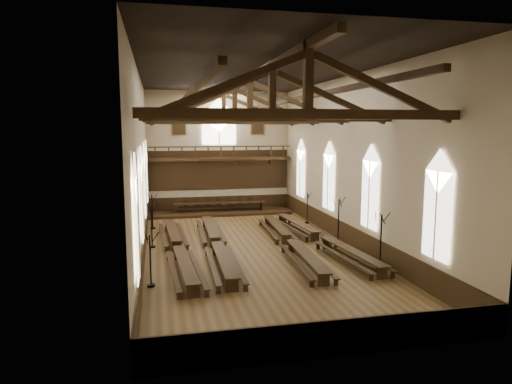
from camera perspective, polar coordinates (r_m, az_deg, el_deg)
ground at (r=26.64m, az=-0.74°, el=-7.10°), size 26.00×26.00×0.00m
room_walls at (r=25.73m, az=-0.76°, el=6.94°), size 26.00×26.00×26.00m
wainscot_band at (r=26.49m, az=-0.74°, el=-5.84°), size 12.00×26.00×1.20m
side_windows at (r=25.92m, az=-0.75°, el=0.92°), size 11.85×19.80×4.50m
end_window at (r=38.45m, az=-4.65°, el=8.37°), size 2.80×0.12×3.80m
minstrels_gallery at (r=38.33m, az=-4.55°, el=3.41°), size 11.80×1.24×3.70m
portraits at (r=38.45m, az=-4.65°, el=8.19°), size 7.75×0.09×1.45m
roof_trusses at (r=25.76m, az=-0.77°, el=10.85°), size 11.70×25.70×2.80m
refectory_row_a at (r=25.48m, az=-9.76°, el=-6.74°), size 1.67×13.84×0.68m
refectory_row_b at (r=26.04m, az=-4.97°, el=-6.32°), size 1.59×13.93×0.70m
refectory_row_c at (r=26.66m, az=4.24°, el=-6.02°), size 1.70×13.72×0.67m
refectory_row_d at (r=27.59m, az=8.07°, el=-5.58°), size 1.90×13.83×0.68m
dais at (r=37.56m, az=-4.52°, el=-2.53°), size 11.40×3.11×0.21m
high_table at (r=37.44m, az=-4.53°, el=-1.48°), size 7.55×1.07×0.71m
high_chairs at (r=38.17m, az=-4.68°, el=-1.40°), size 6.77×0.48×0.97m
candelabrum_left_near at (r=20.82m, az=-13.03°, el=-9.48°), size 0.67×0.76×2.47m
candelabrum_left_mid at (r=27.37m, az=-12.88°, el=-5.16°), size 0.72×0.81×2.63m
candelabrum_left_far at (r=32.41m, az=-12.80°, el=-3.20°), size 0.76×0.70×2.50m
candelabrum_right_near at (r=23.58m, az=15.28°, el=-7.19°), size 0.81×0.87×2.86m
candelabrum_right_mid at (r=28.31m, az=10.25°, el=-4.55°), size 0.85×0.79×2.79m
candelabrum_right_far at (r=33.73m, az=6.42°, el=-2.72°), size 0.70×0.65×2.31m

